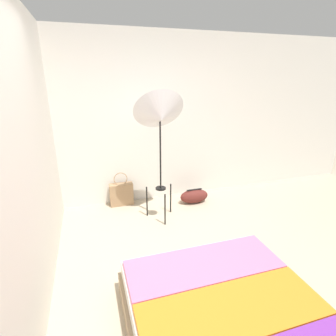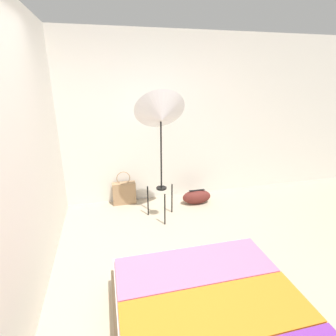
% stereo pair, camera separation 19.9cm
% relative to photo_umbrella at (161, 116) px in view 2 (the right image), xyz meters
% --- Properties ---
extents(ground_plane, '(14.00, 14.00, 0.00)m').
position_rel_photo_umbrella_xyz_m(ground_plane, '(-0.05, -1.58, -1.47)').
color(ground_plane, tan).
extents(wall_back, '(8.00, 0.05, 2.60)m').
position_rel_photo_umbrella_xyz_m(wall_back, '(-0.05, 0.71, -0.17)').
color(wall_back, silver).
rests_on(wall_back, ground_plane).
extents(wall_side_left, '(0.05, 8.00, 2.60)m').
position_rel_photo_umbrella_xyz_m(wall_side_left, '(-1.40, -0.58, -0.17)').
color(wall_side_left, silver).
rests_on(wall_side_left, ground_plane).
extents(photo_umbrella, '(0.67, 0.56, 1.81)m').
position_rel_photo_umbrella_xyz_m(photo_umbrella, '(0.00, 0.00, 0.00)').
color(photo_umbrella, black).
rests_on(photo_umbrella, ground_plane).
extents(tote_bag, '(0.36, 0.14, 0.55)m').
position_rel_photo_umbrella_xyz_m(tote_bag, '(-0.49, 0.57, -1.28)').
color(tote_bag, '#9E7A56').
rests_on(tote_bag, ground_plane).
extents(duffel_bag, '(0.47, 0.23, 0.23)m').
position_rel_photo_umbrella_xyz_m(duffel_bag, '(0.65, 0.30, -1.36)').
color(duffel_bag, '#5B231E').
rests_on(duffel_bag, ground_plane).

